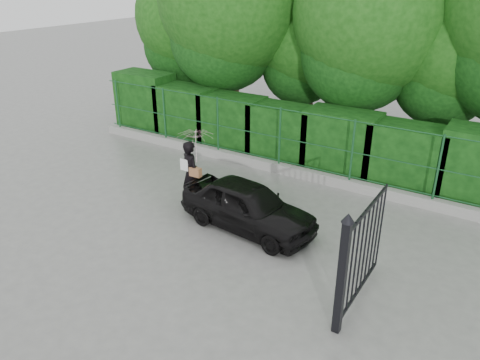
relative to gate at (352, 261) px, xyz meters
The scene contains 8 objects.
ground 4.81m from the gate, behind, with size 80.00×80.00×0.00m, color gray.
kerb 7.04m from the gate, 131.36° to the left, with size 14.00×0.25×0.30m, color #9E9E99.
fence 6.82m from the gate, 129.97° to the left, with size 14.13×0.06×1.80m.
hedge 7.80m from the gate, 127.07° to the left, with size 14.20×1.20×2.27m.
trees 9.76m from the gate, 112.24° to the left, with size 17.10×6.15×8.08m.
gate is the anchor object (origin of this frame).
woman 5.55m from the gate, 157.27° to the left, with size 1.03×1.00×2.10m.
car 3.72m from the gate, 151.19° to the left, with size 1.42×3.52×1.20m, color black.
Camera 1 is at (6.61, -7.56, 5.86)m, focal length 35.00 mm.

